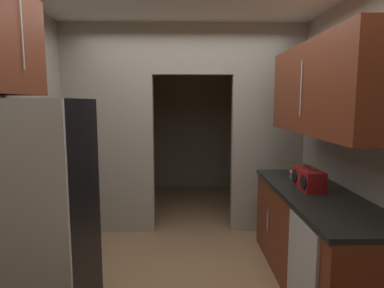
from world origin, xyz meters
name	(u,v)px	position (x,y,z in m)	size (l,w,h in m)	color
kitchen_partition	(181,122)	(-0.04, 1.43, 1.42)	(3.03, 0.12, 2.63)	#9E998C
adjoining_room_shell	(185,123)	(0.00, 3.02, 1.32)	(3.03, 2.32, 2.63)	gray
refrigerator	(36,214)	(-1.09, -0.37, 0.85)	(0.75, 0.77, 1.70)	black
lower_cabinet_run	(315,240)	(1.19, 0.08, 0.44)	(0.65, 2.00, 0.88)	maroon
dishwasher	(301,276)	(0.87, -0.48, 0.41)	(0.02, 0.56, 0.82)	#B7BABC
upper_cabinet_counterside	(322,89)	(1.19, 0.08, 1.79)	(0.36, 1.80, 0.78)	maroon
boombox	(308,179)	(1.16, 0.21, 0.97)	(0.18, 0.41, 0.21)	maroon
book_stack	(297,175)	(1.19, 0.62, 0.92)	(0.15, 0.18, 0.07)	#388C47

